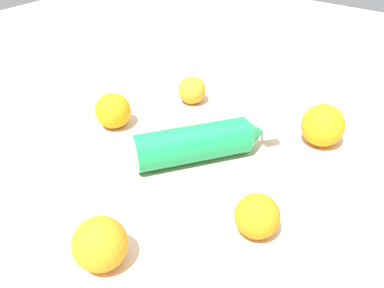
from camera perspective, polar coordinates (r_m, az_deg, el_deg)
ground_plane at (r=0.72m, az=1.44°, el=-3.98°), size 2.40×2.40×0.00m
water_bottle at (r=0.74m, az=1.67°, el=0.30°), size 0.20×0.25×0.07m
orange_0 at (r=0.60m, az=9.16°, el=-9.98°), size 0.07×0.07×0.07m
orange_1 at (r=0.93m, az=0.00°, el=7.60°), size 0.06×0.06×0.06m
orange_2 at (r=0.81m, az=17.94°, el=2.52°), size 0.08×0.08×0.08m
orange_3 at (r=0.85m, az=-11.06°, el=4.63°), size 0.07×0.07×0.07m
orange_4 at (r=0.56m, az=-12.82°, el=-13.57°), size 0.07×0.07×0.07m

